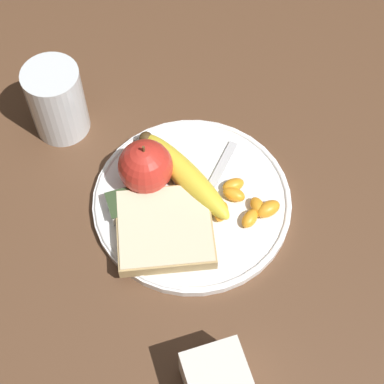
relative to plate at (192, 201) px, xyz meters
name	(u,v)px	position (x,y,z in m)	size (l,w,h in m)	color
ground_plane	(192,204)	(0.00, 0.00, -0.01)	(3.00, 3.00, 0.00)	brown
plate	(192,201)	(0.00, 0.00, 0.00)	(0.27, 0.27, 0.01)	white
juice_glass	(57,103)	(-0.14, 0.18, 0.04)	(0.08, 0.08, 0.11)	silver
apple	(146,167)	(-0.05, 0.05, 0.04)	(0.07, 0.07, 0.08)	red
banana	(182,175)	(0.00, 0.03, 0.02)	(0.10, 0.17, 0.04)	yellow
bread_slice	(165,229)	(-0.05, -0.04, 0.02)	(0.14, 0.14, 0.02)	tan
fork	(204,200)	(0.02, -0.01, 0.01)	(0.13, 0.14, 0.00)	silver
jam_packet	(127,205)	(-0.09, 0.01, 0.01)	(0.05, 0.04, 0.02)	white
orange_segment_0	(250,218)	(0.06, -0.05, 0.01)	(0.03, 0.03, 0.02)	orange
orange_segment_1	(234,194)	(0.05, -0.01, 0.01)	(0.04, 0.03, 0.02)	orange
orange_segment_2	(258,207)	(0.08, -0.04, 0.01)	(0.02, 0.03, 0.02)	orange
orange_segment_3	(221,211)	(0.03, -0.03, 0.01)	(0.03, 0.03, 0.02)	orange
orange_segment_4	(268,209)	(0.09, -0.05, 0.01)	(0.04, 0.03, 0.02)	orange
orange_segment_5	(233,184)	(0.06, 0.00, 0.01)	(0.03, 0.02, 0.02)	orange
condiment_caddy	(217,381)	(-0.05, -0.24, 0.02)	(0.07, 0.07, 0.07)	silver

